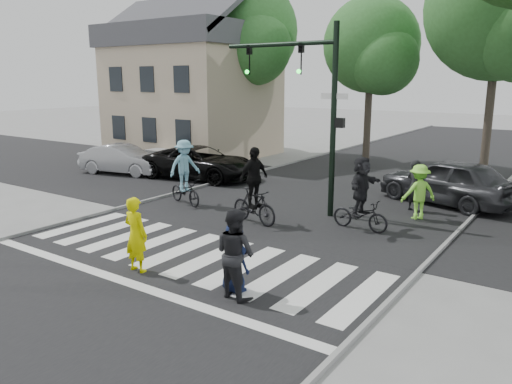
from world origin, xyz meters
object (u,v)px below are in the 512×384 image
traffic_signal (310,92)px  car_grey (448,181)px  pedestrian_woman (136,235)px  pedestrian_adult (235,253)px  cyclist_left (185,177)px  pedestrian_child (234,258)px  cyclist_mid (254,192)px  cyclist_right (361,197)px  car_silver (123,159)px  car_suv (200,163)px

traffic_signal → car_grey: size_ratio=1.24×
pedestrian_woman → pedestrian_adult: size_ratio=0.95×
cyclist_left → pedestrian_adult: bearing=-40.2°
pedestrian_child → car_grey: 10.32m
traffic_signal → pedestrian_woman: 7.47m
car_grey → cyclist_mid: bearing=-19.0°
pedestrian_child → car_grey: bearing=-83.6°
cyclist_left → pedestrian_child: bearing=-39.9°
cyclist_right → car_grey: (1.29, 4.62, -0.15)m
cyclist_left → cyclist_right: 6.32m
traffic_signal → pedestrian_child: (1.83, -6.42, -3.18)m
traffic_signal → cyclist_right: size_ratio=2.76×
cyclist_mid → car_silver: 10.21m
car_silver → car_grey: 14.15m
pedestrian_woman → car_grey: 11.36m
traffic_signal → car_silver: 10.95m
pedestrian_woman → pedestrian_adult: bearing=-176.7°
cyclist_right → car_suv: bearing=160.5°
pedestrian_woman → cyclist_left: 6.30m
cyclist_left → car_silver: (-6.34, 2.65, -0.31)m
pedestrian_child → car_suv: size_ratio=0.28×
cyclist_right → car_silver: cyclist_right is taller
pedestrian_woman → cyclist_mid: cyclist_mid is taller
cyclist_left → cyclist_mid: (3.35, -0.59, -0.02)m
traffic_signal → car_grey: 6.00m
pedestrian_child → car_suv: bearing=-29.9°
traffic_signal → car_grey: (3.52, 3.76, -3.08)m
pedestrian_child → cyclist_mid: size_ratio=0.62×
traffic_signal → pedestrian_adult: 7.52m
traffic_signal → pedestrian_adult: size_ratio=3.25×
pedestrian_adult → car_silver: (-12.39, 7.77, -0.25)m
pedestrian_child → pedestrian_adult: 0.32m
traffic_signal → cyclist_mid: bearing=-109.0°
cyclist_right → car_silver: size_ratio=0.53×
cyclist_mid → cyclist_right: (2.94, 1.22, 0.01)m
traffic_signal → pedestrian_woman: size_ratio=3.43×
car_grey → pedestrian_woman: bearing=-4.8°
pedestrian_woman → pedestrian_child: size_ratio=1.21×
pedestrian_woman → car_silver: pedestrian_woman is taller
car_suv → car_grey: 10.30m
traffic_signal → cyclist_mid: size_ratio=2.55×
pedestrian_child → car_silver: 14.39m
pedestrian_woman → car_silver: 12.56m
pedestrian_child → car_silver: bearing=-16.0°
car_suv → car_silver: (-3.72, -1.14, -0.04)m
pedestrian_adult → cyclist_left: size_ratio=0.81×
pedestrian_woman → car_grey: size_ratio=0.36×
pedestrian_woman → cyclist_left: size_ratio=0.77×
cyclist_left → car_grey: (7.58, 5.25, -0.16)m
pedestrian_woman → car_suv: pedestrian_woman is taller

